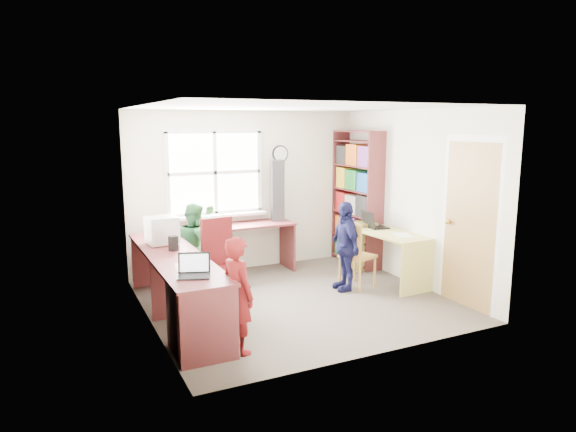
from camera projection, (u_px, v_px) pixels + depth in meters
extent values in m
cube|color=#49413A|center=(297.00, 301.00, 6.49)|extent=(3.60, 3.40, 0.02)
cube|color=white|center=(297.00, 106.00, 6.06)|extent=(3.60, 3.40, 0.02)
cube|color=silver|center=(247.00, 191.00, 7.79)|extent=(3.60, 0.02, 2.40)
cube|color=silver|center=(379.00, 234.00, 4.76)|extent=(3.60, 0.02, 2.40)
cube|color=silver|center=(146.00, 219.00, 5.50)|extent=(0.02, 3.40, 2.40)
cube|color=silver|center=(415.00, 198.00, 7.04)|extent=(0.02, 3.40, 2.40)
cube|color=white|center=(215.00, 173.00, 7.50)|extent=(1.40, 0.01, 1.20)
cube|color=white|center=(215.00, 173.00, 7.50)|extent=(1.48, 0.04, 1.28)
cube|color=#A47E47|center=(469.00, 226.00, 6.14)|extent=(0.02, 0.82, 2.00)
sphere|color=gold|center=(447.00, 222.00, 6.41)|extent=(0.07, 0.07, 0.07)
cylinder|color=black|center=(280.00, 154.00, 7.90)|extent=(0.26, 0.03, 0.26)
cylinder|color=white|center=(281.00, 154.00, 7.88)|extent=(0.22, 0.01, 0.22)
cube|color=maroon|center=(174.00, 256.00, 5.81)|extent=(0.60, 2.70, 0.03)
cube|color=maroon|center=(238.00, 226.00, 7.51)|extent=(1.65, 0.56, 0.03)
cube|color=maroon|center=(176.00, 287.00, 5.87)|extent=(0.56, 0.03, 0.72)
cube|color=maroon|center=(210.00, 328.00, 4.70)|extent=(0.56, 0.03, 0.72)
cube|color=maroon|center=(153.00, 260.00, 7.05)|extent=(0.56, 0.03, 0.72)
cube|color=maroon|center=(287.00, 245.00, 7.92)|extent=(0.03, 0.52, 0.72)
cube|color=maroon|center=(199.00, 315.00, 5.03)|extent=(0.54, 0.45, 0.72)
cube|color=#DCD66E|center=(388.00, 233.00, 7.13)|extent=(0.63, 1.27, 0.03)
cube|color=#DCD66E|center=(417.00, 269.00, 6.67)|extent=(0.54, 0.05, 0.69)
cube|color=#DCD66E|center=(362.00, 249.00, 7.72)|extent=(0.54, 0.05, 0.69)
cube|color=maroon|center=(376.00, 203.00, 7.61)|extent=(0.30, 0.02, 2.10)
cube|color=maroon|center=(340.00, 194.00, 8.49)|extent=(0.30, 0.02, 2.10)
cube|color=maroon|center=(359.00, 131.00, 7.86)|extent=(0.30, 1.00, 0.02)
cube|color=maroon|center=(356.00, 259.00, 8.23)|extent=(0.30, 1.00, 0.02)
cube|color=maroon|center=(356.00, 238.00, 8.16)|extent=(0.30, 1.00, 0.02)
cube|color=maroon|center=(357.00, 214.00, 8.09)|extent=(0.30, 1.00, 0.02)
cube|color=maroon|center=(357.00, 190.00, 8.03)|extent=(0.30, 1.00, 0.02)
cube|color=maroon|center=(358.00, 166.00, 7.96)|extent=(0.30, 1.00, 0.02)
cube|color=maroon|center=(358.00, 141.00, 7.89)|extent=(0.30, 1.00, 0.02)
cube|color=#B01919|center=(366.00, 255.00, 7.93)|extent=(0.25, 0.28, 0.27)
cube|color=#195096|center=(355.00, 250.00, 8.22)|extent=(0.25, 0.30, 0.29)
cube|color=#1E7D2E|center=(345.00, 245.00, 8.48)|extent=(0.25, 0.26, 0.30)
cube|color=gold|center=(367.00, 231.00, 7.87)|extent=(0.25, 0.28, 0.30)
cube|color=#6E327D|center=(356.00, 227.00, 8.15)|extent=(0.25, 0.30, 0.32)
cube|color=orange|center=(346.00, 224.00, 8.42)|extent=(0.25, 0.26, 0.29)
cube|color=#252525|center=(368.00, 206.00, 7.80)|extent=(0.25, 0.28, 0.32)
cube|color=beige|center=(356.00, 204.00, 8.08)|extent=(0.25, 0.30, 0.29)
cube|color=#B01919|center=(346.00, 201.00, 8.35)|extent=(0.25, 0.26, 0.30)
cube|color=#195096|center=(369.00, 182.00, 7.73)|extent=(0.25, 0.28, 0.29)
cube|color=#1E7D2E|center=(357.00, 180.00, 8.01)|extent=(0.25, 0.30, 0.30)
cube|color=gold|center=(347.00, 177.00, 8.28)|extent=(0.25, 0.26, 0.32)
cube|color=#6E327D|center=(369.00, 156.00, 7.66)|extent=(0.25, 0.28, 0.30)
cube|color=orange|center=(357.00, 155.00, 7.95)|extent=(0.25, 0.30, 0.32)
cube|color=#252525|center=(347.00, 155.00, 8.21)|extent=(0.25, 0.26, 0.29)
cylinder|color=black|center=(225.00, 304.00, 6.29)|extent=(0.55, 0.55, 0.04)
cylinder|color=black|center=(224.00, 288.00, 6.25)|extent=(0.06, 0.06, 0.37)
cube|color=#591013|center=(224.00, 271.00, 6.21)|extent=(0.45, 0.45, 0.08)
cube|color=#591013|center=(217.00, 241.00, 6.32)|extent=(0.40, 0.11, 0.59)
cylinder|color=#C68D42|center=(360.00, 277.00, 6.79)|extent=(0.04, 0.04, 0.42)
cylinder|color=#C68D42|center=(375.00, 272.00, 7.02)|extent=(0.04, 0.04, 0.42)
cylinder|color=#C68D42|center=(340.00, 272.00, 7.02)|extent=(0.04, 0.04, 0.42)
cylinder|color=#C68D42|center=(355.00, 267.00, 7.25)|extent=(0.04, 0.04, 0.42)
cube|color=#C68D42|center=(358.00, 256.00, 6.98)|extent=(0.50, 0.50, 0.04)
cube|color=#C68D42|center=(350.00, 241.00, 6.81)|extent=(0.15, 0.36, 0.47)
cube|color=silver|center=(162.00, 243.00, 6.29)|extent=(0.28, 0.23, 0.02)
cube|color=silver|center=(162.00, 230.00, 6.26)|extent=(0.38, 0.35, 0.33)
cube|color=#3F72F2|center=(176.00, 228.00, 6.35)|extent=(0.04, 0.27, 0.24)
cube|color=black|center=(194.00, 276.00, 4.95)|extent=(0.37, 0.32, 0.02)
cube|color=black|center=(194.00, 263.00, 5.04)|extent=(0.31, 0.16, 0.21)
cube|color=white|center=(194.00, 263.00, 5.04)|extent=(0.27, 0.13, 0.17)
cube|color=black|center=(376.00, 227.00, 7.45)|extent=(0.30, 0.38, 0.02)
cube|color=black|center=(368.00, 219.00, 7.39)|extent=(0.10, 0.36, 0.24)
cube|color=#3F72F2|center=(368.00, 219.00, 7.39)|extent=(0.07, 0.32, 0.19)
cube|color=black|center=(173.00, 243.00, 5.96)|extent=(0.11, 0.11, 0.17)
cube|color=black|center=(163.00, 233.00, 6.51)|extent=(0.10, 0.10, 0.18)
cube|color=black|center=(277.00, 191.00, 7.74)|extent=(0.22, 0.20, 0.92)
cube|color=red|center=(366.00, 224.00, 7.55)|extent=(0.30, 0.30, 0.05)
cube|color=white|center=(187.00, 267.00, 5.29)|extent=(0.27, 0.35, 0.00)
cube|color=white|center=(403.00, 235.00, 6.93)|extent=(0.31, 0.36, 0.00)
imported|color=#2F7635|center=(208.00, 216.00, 7.30)|extent=(0.21, 0.19, 0.32)
imported|color=maroon|center=(238.00, 295.00, 4.95)|extent=(0.37, 0.47, 1.16)
imported|color=#327E3D|center=(196.00, 247.00, 6.85)|extent=(0.45, 0.57, 1.18)
imported|color=#151642|center=(345.00, 246.00, 6.84)|extent=(0.38, 0.73, 1.20)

